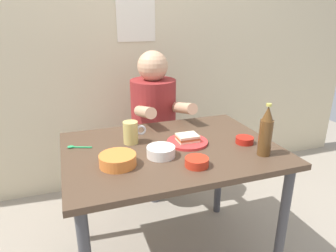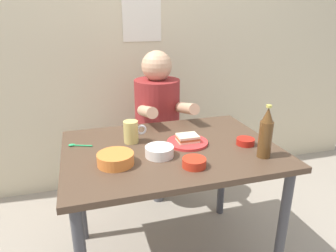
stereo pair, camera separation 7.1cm
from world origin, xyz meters
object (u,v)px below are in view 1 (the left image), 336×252
plate_orange (187,142)px  soup_bowl_orange (118,160)px  person_seated (154,109)px  sandwich (187,138)px  dining_table (171,163)px  stool (154,161)px  beer_mug (131,132)px  beer_bottle (266,132)px

plate_orange → soup_bowl_orange: size_ratio=1.29×
person_seated → sandwich: size_ratio=6.54×
soup_bowl_orange → dining_table: bearing=21.2°
stool → soup_bowl_orange: size_ratio=2.65×
beer_mug → sandwich: bearing=-20.4°
stool → soup_bowl_orange: 0.94m
dining_table → beer_bottle: beer_bottle is taller
dining_table → beer_bottle: (0.40, -0.24, 0.21)m
sandwich → beer_mug: bearing=159.6°
dining_table → sandwich: (0.10, 0.02, 0.13)m
stool → beer_bottle: (0.31, -0.87, 0.51)m
sandwich → beer_mug: (-0.28, 0.11, 0.03)m
soup_bowl_orange → sandwich: bearing=18.6°
stool → person_seated: size_ratio=0.63×
soup_bowl_orange → plate_orange: bearing=18.6°
dining_table → plate_orange: plate_orange is taller
stool → beer_mug: (-0.27, -0.51, 0.45)m
sandwich → beer_bottle: size_ratio=0.42×
beer_mug → person_seated: bearing=61.0°
plate_orange → soup_bowl_orange: (-0.40, -0.14, 0.02)m
person_seated → soup_bowl_orange: (-0.39, -0.74, 0.01)m
plate_orange → beer_bottle: 0.41m
stool → soup_bowl_orange: (-0.39, -0.75, 0.42)m
person_seated → plate_orange: person_seated is taller
stool → beer_mug: bearing=-118.5°
sandwich → soup_bowl_orange: bearing=-161.4°
sandwich → beer_bottle: (0.30, -0.26, 0.09)m
dining_table → beer_mug: bearing=145.9°
dining_table → person_seated: size_ratio=1.53×
sandwich → beer_bottle: 0.40m
sandwich → beer_bottle: beer_bottle is taller
dining_table → plate_orange: bearing=10.6°
beer_mug → soup_bowl_orange: beer_mug is taller
beer_mug → soup_bowl_orange: 0.27m
person_seated → beer_mug: person_seated is taller
dining_table → stool: (0.09, 0.63, -0.30)m
stool → person_seated: (-0.00, -0.01, 0.42)m
person_seated → soup_bowl_orange: size_ratio=4.23×
stool → plate_orange: (0.01, -0.61, 0.40)m
sandwich → beer_mug: beer_mug is taller
beer_mug → beer_bottle: beer_bottle is taller
beer_mug → plate_orange: bearing=-20.4°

